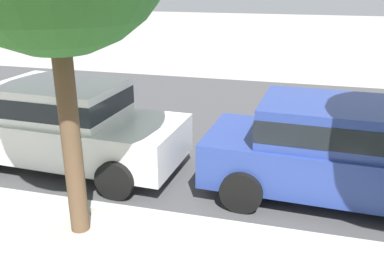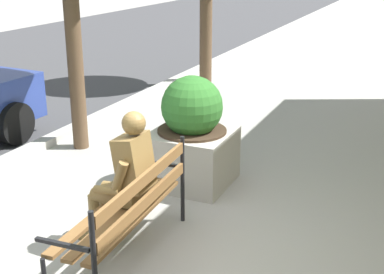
# 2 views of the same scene
# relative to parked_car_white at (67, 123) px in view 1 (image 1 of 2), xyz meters

# --- Properties ---
(street_surface) EXTENTS (60.00, 9.00, 0.01)m
(street_surface) POSITION_rel_parked_car_white_xyz_m (3.88, 3.21, -0.84)
(street_surface) COLOR #424244
(street_surface) RESTS_ON ground
(curb_stone) EXTENTS (60.00, 0.20, 0.12)m
(curb_stone) POSITION_rel_parked_car_white_xyz_m (3.88, -1.39, -0.78)
(curb_stone) COLOR #B2AFA8
(curb_stone) RESTS_ON ground
(parked_car_white) EXTENTS (4.18, 2.08, 1.56)m
(parked_car_white) POSITION_rel_parked_car_white_xyz_m (0.00, 0.00, 0.00)
(parked_car_white) COLOR silver
(parked_car_white) RESTS_ON ground
(parked_car_blue) EXTENTS (4.18, 2.08, 1.56)m
(parked_car_blue) POSITION_rel_parked_car_white_xyz_m (4.63, 0.00, 0.00)
(parked_car_blue) COLOR navy
(parked_car_blue) RESTS_ON ground
(lamp_post) EXTENTS (0.32, 0.32, 3.90)m
(lamp_post) POSITION_rel_parked_car_white_xyz_m (1.12, -1.81, 1.71)
(lamp_post) COLOR black
(lamp_post) RESTS_ON ground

